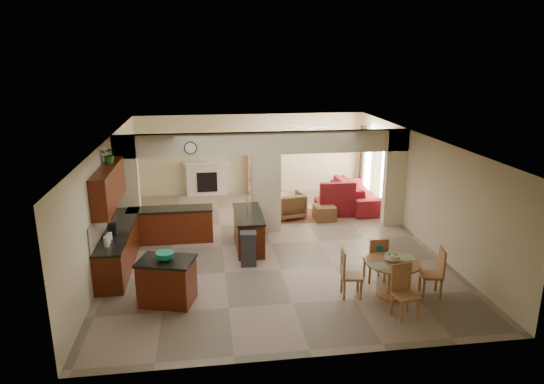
{
  "coord_description": "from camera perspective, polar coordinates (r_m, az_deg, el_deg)",
  "views": [
    {
      "loc": [
        -1.62,
        -11.77,
        4.82
      ],
      "look_at": [
        0.07,
        0.3,
        1.33
      ],
      "focal_mm": 32.0,
      "sensor_mm": 36.0,
      "label": 1
    }
  ],
  "objects": [
    {
      "name": "window_b",
      "position": [
        17.11,
        11.32,
        3.47
      ],
      "size": [
        0.02,
        0.9,
        1.9
      ],
      "primitive_type": "cube",
      "color": "white",
      "rests_on": "wall_right"
    },
    {
      "name": "upper_cabinets",
      "position": [
        11.56,
        -18.67,
        0.6
      ],
      "size": [
        0.35,
        2.4,
        0.9
      ],
      "primitive_type": "cube",
      "color": "#450E07",
      "rests_on": "wall_left"
    },
    {
      "name": "shelving_unit",
      "position": [
        17.16,
        -1.16,
        2.79
      ],
      "size": [
        1.0,
        0.32,
        1.8
      ],
      "primitive_type": "cube",
      "color": "#A47038",
      "rests_on": "floor"
    },
    {
      "name": "ceiling",
      "position": [
        12.05,
        -0.13,
        6.34
      ],
      "size": [
        10.0,
        10.0,
        0.0
      ],
      "primitive_type": "plane",
      "rotation": [
        3.14,
        0.0,
        0.0
      ],
      "color": "white",
      "rests_on": "wall_back"
    },
    {
      "name": "wall_back",
      "position": [
        17.19,
        -2.4,
        4.51
      ],
      "size": [
        8.0,
        0.0,
        8.0
      ],
      "primitive_type": "plane",
      "rotation": [
        1.57,
        0.0,
        0.0
      ],
      "color": "beige",
      "rests_on": "floor"
    },
    {
      "name": "drape_a_left",
      "position": [
        15.01,
        14.0,
        1.55
      ],
      "size": [
        0.1,
        0.28,
        2.3
      ],
      "primitive_type": "cube",
      "color": "#392016",
      "rests_on": "wall_right"
    },
    {
      "name": "rug",
      "position": [
        14.95,
        3.35,
        -2.82
      ],
      "size": [
        1.6,
        1.3,
        0.01
      ],
      "primitive_type": "cube",
      "color": "brown",
      "rests_on": "floor"
    },
    {
      "name": "chair_east",
      "position": [
        10.56,
        18.7,
        -8.74
      ],
      "size": [
        0.49,
        0.49,
        1.02
      ],
      "rotation": [
        0.0,
        0.0,
        4.52
      ],
      "color": "#A47038",
      "rests_on": "floor"
    },
    {
      "name": "dining_table",
      "position": [
        10.3,
        13.95,
        -9.26
      ],
      "size": [
        1.12,
        1.12,
        0.76
      ],
      "color": "#A47038",
      "rests_on": "floor"
    },
    {
      "name": "glazed_door",
      "position": [
        16.37,
        12.25,
        2.31
      ],
      "size": [
        0.02,
        0.7,
        2.1
      ],
      "primitive_type": "cube",
      "color": "white",
      "rests_on": "wall_right"
    },
    {
      "name": "trash_can",
      "position": [
        11.46,
        -2.79,
        -6.84
      ],
      "size": [
        0.37,
        0.32,
        0.75
      ],
      "primitive_type": "cube",
      "rotation": [
        0.0,
        0.0,
        -0.06
      ],
      "color": "#2D2D2F",
      "rests_on": "floor"
    },
    {
      "name": "fruit_bowl",
      "position": [
        10.18,
        13.96,
        -7.49
      ],
      "size": [
        0.31,
        0.31,
        0.17
      ],
      "primitive_type": "cylinder",
      "color": "#6EBF28",
      "rests_on": "dining_table"
    },
    {
      "name": "wall_clock",
      "position": [
        12.84,
        -9.56,
        5.14
      ],
      "size": [
        0.34,
        0.03,
        0.34
      ],
      "primitive_type": "cylinder",
      "rotation": [
        1.57,
        0.0,
        0.0
      ],
      "color": "#4C2D19",
      "rests_on": "partition_header"
    },
    {
      "name": "kitchen_island",
      "position": [
        10.01,
        -12.24,
        -10.19
      ],
      "size": [
        1.24,
        1.03,
        0.92
      ],
      "rotation": [
        0.0,
        0.0,
        -0.28
      ],
      "color": "#450E07",
      "rests_on": "floor"
    },
    {
      "name": "floor",
      "position": [
        12.82,
        -0.12,
        -6.09
      ],
      "size": [
        10.0,
        10.0,
        0.0
      ],
      "primitive_type": "plane",
      "color": "gray",
      "rests_on": "ground"
    },
    {
      "name": "plant",
      "position": [
        11.82,
        -18.59,
        4.22
      ],
      "size": [
        0.4,
        0.36,
        0.41
      ],
      "primitive_type": "imported",
      "rotation": [
        0.0,
        0.0,
        -0.09
      ],
      "color": "#245216",
      "rests_on": "upper_cabinets"
    },
    {
      "name": "partition_header",
      "position": [
        13.08,
        -0.73,
        5.77
      ],
      "size": [
        8.0,
        0.25,
        0.6
      ],
      "primitive_type": "cube",
      "color": "beige",
      "rests_on": "partition_center_pier"
    },
    {
      "name": "drape_b_left",
      "position": [
        16.55,
        11.85,
        3.02
      ],
      "size": [
        0.1,
        0.28,
        2.3
      ],
      "primitive_type": "cube",
      "color": "#392016",
      "rests_on": "wall_right"
    },
    {
      "name": "wall_right",
      "position": [
        13.48,
        16.97,
        0.58
      ],
      "size": [
        0.0,
        10.0,
        10.0
      ],
      "primitive_type": "plane",
      "rotation": [
        1.57,
        0.0,
        -1.57
      ],
      "color": "beige",
      "rests_on": "floor"
    },
    {
      "name": "drape_a_right",
      "position": [
        16.09,
        12.44,
        2.62
      ],
      "size": [
        0.1,
        0.28,
        2.3
      ],
      "primitive_type": "cube",
      "color": "#392016",
      "rests_on": "wall_right"
    },
    {
      "name": "teal_bowl",
      "position": [
        9.76,
        -12.48,
        -7.4
      ],
      "size": [
        0.36,
        0.36,
        0.17
      ],
      "primitive_type": "cylinder",
      "color": "#138468",
      "rests_on": "kitchen_island"
    },
    {
      "name": "drape_b_right",
      "position": [
        17.66,
        10.56,
        3.9
      ],
      "size": [
        0.1,
        0.28,
        2.3
      ],
      "primitive_type": "cube",
      "color": "#392016",
      "rests_on": "wall_right"
    },
    {
      "name": "kitchen_counter",
      "position": [
        12.42,
        -15.09,
        -5.11
      ],
      "size": [
        2.52,
        3.29,
        1.48
      ],
      "color": "#450E07",
      "rests_on": "floor"
    },
    {
      "name": "chair_west",
      "position": [
        10.1,
        8.9,
        -9.21
      ],
      "size": [
        0.47,
        0.47,
        1.02
      ],
      "rotation": [
        0.0,
        0.0,
        1.45
      ],
      "color": "#A47038",
      "rests_on": "floor"
    },
    {
      "name": "chair_north",
      "position": [
        10.82,
        12.2,
        -7.61
      ],
      "size": [
        0.43,
        0.44,
        1.02
      ],
      "rotation": [
        0.0,
        0.0,
        3.16
      ],
      "color": "#A47038",
      "rests_on": "floor"
    },
    {
      "name": "fireplace",
      "position": [
        17.12,
        -7.65,
        1.64
      ],
      "size": [
        1.6,
        0.35,
        1.2
      ],
      "color": "beige",
      "rests_on": "floor"
    },
    {
      "name": "peninsula",
      "position": [
        12.49,
        -2.79,
        -4.48
      ],
      "size": [
        0.7,
        1.85,
        0.91
      ],
      "color": "#450E07",
      "rests_on": "floor"
    },
    {
      "name": "wall_left",
      "position": [
        12.48,
        -18.63,
        -0.77
      ],
      "size": [
        0.0,
        10.0,
        10.0
      ],
      "primitive_type": "plane",
      "rotation": [
        1.57,
        0.0,
        1.57
      ],
      "color": "beige",
      "rests_on": "floor"
    },
    {
      "name": "chair_south",
      "position": [
        9.63,
        15.2,
        -10.91
      ],
      "size": [
        0.48,
        0.48,
        1.02
      ],
      "rotation": [
        0.0,
        0.0,
        0.17
      ],
      "color": "#A47038",
      "rests_on": "floor"
    },
    {
      "name": "chaise",
      "position": [
        15.21,
        7.3,
        -1.75
      ],
      "size": [
        1.11,
        0.92,
        0.44
      ],
      "primitive_type": "cube",
      "rotation": [
        0.0,
        0.0,
        -0.02
      ],
      "color": "maroon",
      "rests_on": "floor"
    },
    {
      "name": "partition_left_pier",
      "position": [
        13.38,
        -16.63,
        0.5
      ],
      "size": [
        0.6,
        0.25,
        2.8
      ],
      "primitive_type": "cube",
      "color": "beige",
      "rests_on": "floor"
    },
    {
      "name": "window_a",
      "position": [
        15.56,
        13.33,
        2.11
      ],
      "size": [
        0.02,
        0.9,
        1.9
      ],
      "primitive_type": "cube",
      "color": "white",
      "rests_on": "wall_right"
    },
    {
      "name": "ottoman",
      "position": [
        14.62,
        6.19,
        -2.44
      ],
      "size": [
        0.61,
        0.61,
        0.44
      ],
      "primitive_type": "cube",
      "rotation": [
        0.0,
        0.0,
        0.01
      ],
      "color": "maroon",
      "rests_on": "floor"
    },
    {
      "name": "ceiling_fan",
      "position": [
        15.26,
        3.96,
        7.44
      ],
      "size": [
        1.0,
        1.0,
        0.1
      ],
      "primitive_type": "cylinder",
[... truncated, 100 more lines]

